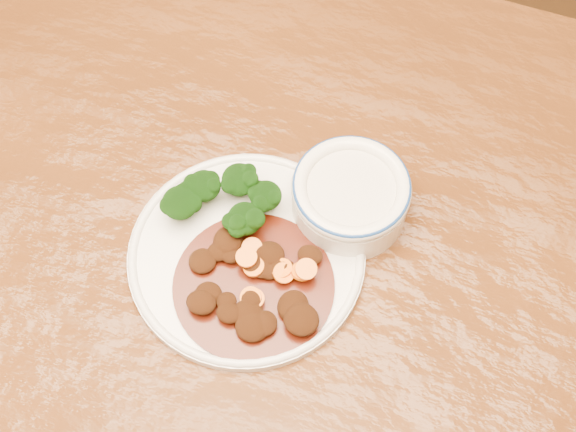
% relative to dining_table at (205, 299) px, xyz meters
% --- Properties ---
extents(dining_table, '(1.50, 0.90, 0.75)m').
position_rel_dining_table_xyz_m(dining_table, '(0.00, 0.00, 0.00)').
color(dining_table, '#532A0E').
rests_on(dining_table, ground).
extents(dinner_plate, '(0.23, 0.23, 0.01)m').
position_rel_dining_table_xyz_m(dinner_plate, '(0.04, 0.03, 0.09)').
color(dinner_plate, silver).
rests_on(dinner_plate, dining_table).
extents(broccoli_florets, '(0.11, 0.08, 0.04)m').
position_rel_dining_table_xyz_m(broccoli_florets, '(0.00, 0.07, 0.11)').
color(broccoli_florets, '#6A9C50').
rests_on(broccoli_florets, dinner_plate).
extents(mince_stew, '(0.16, 0.16, 0.03)m').
position_rel_dining_table_xyz_m(mince_stew, '(0.06, -0.01, 0.10)').
color(mince_stew, '#461307').
rests_on(mince_stew, dinner_plate).
extents(dip_bowl, '(0.12, 0.12, 0.05)m').
position_rel_dining_table_xyz_m(dip_bowl, '(0.12, 0.11, 0.11)').
color(dip_bowl, silver).
rests_on(dip_bowl, dining_table).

